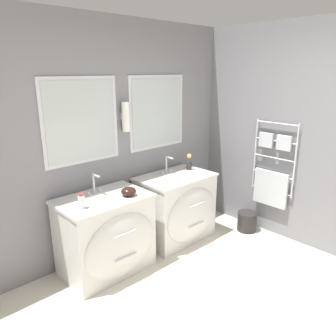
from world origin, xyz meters
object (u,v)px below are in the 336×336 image
vanity_left (107,235)px  flower_vase (189,163)px  waste_bin (247,221)px  toiletry_bottle (81,202)px  vanity_right (177,207)px  amenity_bowl (129,191)px

vanity_left → flower_vase: bearing=4.4°
vanity_left → waste_bin: vanity_left is taller
vanity_left → waste_bin: size_ratio=3.62×
toiletry_bottle → waste_bin: 2.31m
vanity_right → flower_vase: size_ratio=4.39×
amenity_bowl → flower_vase: bearing=10.4°
vanity_left → toiletry_bottle: size_ratio=6.22×
vanity_right → toiletry_bottle: 1.40m
vanity_right → amenity_bowl: amenity_bowl is taller
flower_vase → waste_bin: 1.11m
flower_vase → vanity_left: bearing=-175.6°
vanity_left → flower_vase: 1.43m
vanity_right → waste_bin: size_ratio=3.62×
flower_vase → amenity_bowl: bearing=-169.6°
vanity_right → toiletry_bottle: toiletry_bottle is taller
toiletry_bottle → waste_bin: size_ratio=0.58×
toiletry_bottle → amenity_bowl: size_ratio=0.96×
toiletry_bottle → amenity_bowl: toiletry_bottle is taller
vanity_right → toiletry_bottle: bearing=-177.3°
toiletry_bottle → amenity_bowl: (0.51, -0.04, -0.02)m
amenity_bowl → waste_bin: size_ratio=0.61×
amenity_bowl → flower_vase: (1.11, 0.20, 0.05)m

